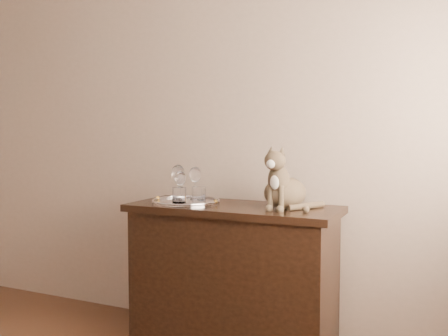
# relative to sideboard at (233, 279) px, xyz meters

# --- Properties ---
(wall_back) EXTENTS (4.00, 0.10, 2.70)m
(wall_back) POSITION_rel_sideboard_xyz_m (-0.60, 0.31, 0.93)
(wall_back) COLOR tan
(wall_back) RESTS_ON ground
(sideboard) EXTENTS (1.20, 0.50, 0.85)m
(sideboard) POSITION_rel_sideboard_xyz_m (0.00, 0.00, 0.00)
(sideboard) COLOR black
(sideboard) RESTS_ON ground
(tray) EXTENTS (0.40, 0.40, 0.01)m
(tray) POSITION_rel_sideboard_xyz_m (-0.30, -0.02, 0.43)
(tray) COLOR silver
(tray) RESTS_ON sideboard
(wine_glass_a) EXTENTS (0.08, 0.08, 0.21)m
(wine_glass_a) POSITION_rel_sideboard_xyz_m (-0.39, 0.04, 0.54)
(wine_glass_a) COLOR silver
(wine_glass_a) RESTS_ON tray
(wine_glass_b) EXTENTS (0.08, 0.08, 0.20)m
(wine_glass_b) POSITION_rel_sideboard_xyz_m (-0.29, 0.08, 0.53)
(wine_glass_b) COLOR white
(wine_glass_b) RESTS_ON tray
(wine_glass_d) EXTENTS (0.07, 0.07, 0.18)m
(wine_glass_d) POSITION_rel_sideboard_xyz_m (-0.32, -0.04, 0.52)
(wine_glass_d) COLOR silver
(wine_glass_d) RESTS_ON tray
(tumbler_b) EXTENTS (0.08, 0.08, 0.09)m
(tumbler_b) POSITION_rel_sideboard_xyz_m (-0.30, -0.10, 0.48)
(tumbler_b) COLOR white
(tumbler_b) RESTS_ON tray
(tumbler_c) EXTENTS (0.08, 0.08, 0.09)m
(tumbler_c) POSITION_rel_sideboard_xyz_m (-0.21, -0.02, 0.48)
(tumbler_c) COLOR silver
(tumbler_c) RESTS_ON tray
(cat) EXTENTS (0.38, 0.36, 0.34)m
(cat) POSITION_rel_sideboard_xyz_m (0.30, 0.02, 0.60)
(cat) COLOR #4E3C2E
(cat) RESTS_ON sideboard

